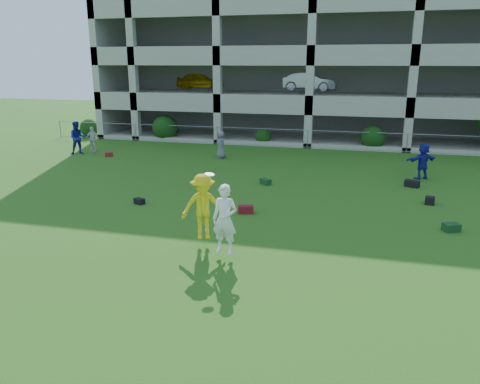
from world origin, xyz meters
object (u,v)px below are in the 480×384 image
(crate_d, at_px, (430,201))
(parking_garage, at_px, (323,53))
(bystander_a, at_px, (78,138))
(frisbee_contest, at_px, (209,210))
(bystander_b, at_px, (92,139))
(bystander_c, at_px, (221,144))
(bystander_d, at_px, (423,161))

(crate_d, height_order, parking_garage, parking_garage)
(bystander_a, distance_m, frisbee_contest, 17.14)
(bystander_a, bearing_deg, bystander_b, 24.55)
(bystander_a, height_order, bystander_c, bystander_a)
(bystander_c, bearing_deg, parking_garage, 145.88)
(bystander_b, bearing_deg, crate_d, -18.82)
(crate_d, distance_m, frisbee_contest, 9.44)
(bystander_b, relative_size, frisbee_contest, 0.73)
(bystander_d, bearing_deg, frisbee_contest, 24.32)
(parking_garage, bearing_deg, bystander_d, -68.15)
(bystander_a, xyz_separation_m, bystander_c, (8.57, 1.00, -0.19))
(bystander_a, height_order, parking_garage, parking_garage)
(bystander_c, height_order, frisbee_contest, frisbee_contest)
(bystander_b, bearing_deg, frisbee_contest, -47.38)
(parking_garage, bearing_deg, bystander_c, -108.53)
(bystander_a, height_order, crate_d, bystander_a)
(bystander_c, bearing_deg, bystander_a, -98.90)
(crate_d, bearing_deg, bystander_d, 88.51)
(bystander_a, xyz_separation_m, parking_garage, (12.96, 14.08, 5.04))
(bystander_c, distance_m, crate_d, 12.39)
(bystander_b, xyz_separation_m, bystander_d, (18.67, -2.15, 0.07))
(frisbee_contest, distance_m, parking_garage, 26.56)
(bystander_a, relative_size, bystander_c, 1.24)
(bystander_c, xyz_separation_m, crate_d, (10.47, -6.60, -0.63))
(bystander_b, height_order, bystander_c, bystander_b)
(frisbee_contest, bearing_deg, bystander_c, 105.58)
(bystander_b, xyz_separation_m, bystander_c, (8.10, 0.22, -0.00))
(bystander_d, bearing_deg, bystander_c, -45.22)
(bystander_a, xyz_separation_m, bystander_d, (19.15, -1.36, -0.12))
(bystander_a, distance_m, bystander_d, 19.20)
(bystander_c, xyz_separation_m, parking_garage, (4.38, 13.08, 5.23))
(bystander_b, xyz_separation_m, parking_garage, (12.48, 13.30, 5.23))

